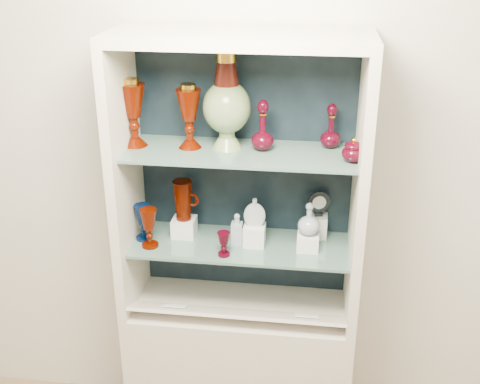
# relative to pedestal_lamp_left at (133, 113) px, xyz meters

# --- Properties ---
(wall_back) EXTENTS (3.50, 0.02, 2.80)m
(wall_back) POSITION_rel_pedestal_lamp_left_xyz_m (0.44, 0.19, -0.21)
(wall_back) COLOR beige
(wall_back) RESTS_ON ground
(cabinet_base) EXTENTS (1.00, 0.40, 0.75)m
(cabinet_base) POSITION_rel_pedestal_lamp_left_xyz_m (0.44, -0.03, -1.23)
(cabinet_base) COLOR beige
(cabinet_base) RESTS_ON ground
(cabinet_back_panel) EXTENTS (0.98, 0.02, 1.15)m
(cabinet_back_panel) POSITION_rel_pedestal_lamp_left_xyz_m (0.44, 0.16, -0.28)
(cabinet_back_panel) COLOR black
(cabinet_back_panel) RESTS_ON cabinet_base
(cabinet_side_left) EXTENTS (0.04, 0.40, 1.15)m
(cabinet_side_left) POSITION_rel_pedestal_lamp_left_xyz_m (-0.04, -0.03, -0.28)
(cabinet_side_left) COLOR beige
(cabinet_side_left) RESTS_ON cabinet_base
(cabinet_side_right) EXTENTS (0.04, 0.40, 1.15)m
(cabinet_side_right) POSITION_rel_pedestal_lamp_left_xyz_m (0.92, -0.03, -0.28)
(cabinet_side_right) COLOR beige
(cabinet_side_right) RESTS_ON cabinet_base
(cabinet_top_cap) EXTENTS (1.00, 0.40, 0.04)m
(cabinet_top_cap) POSITION_rel_pedestal_lamp_left_xyz_m (0.44, -0.03, 0.31)
(cabinet_top_cap) COLOR beige
(cabinet_top_cap) RESTS_ON cabinet_side_left
(shelf_lower) EXTENTS (0.92, 0.34, 0.01)m
(shelf_lower) POSITION_rel_pedestal_lamp_left_xyz_m (0.44, -0.01, -0.57)
(shelf_lower) COLOR slate
(shelf_lower) RESTS_ON cabinet_side_left
(shelf_upper) EXTENTS (0.92, 0.34, 0.01)m
(shelf_upper) POSITION_rel_pedestal_lamp_left_xyz_m (0.44, -0.01, -0.15)
(shelf_upper) COLOR slate
(shelf_upper) RESTS_ON cabinet_side_left
(label_ledge) EXTENTS (0.92, 0.17, 0.09)m
(label_ledge) POSITION_rel_pedestal_lamp_left_xyz_m (0.44, -0.14, -0.83)
(label_ledge) COLOR beige
(label_ledge) RESTS_ON cabinet_base
(label_card_0) EXTENTS (0.10, 0.06, 0.03)m
(label_card_0) POSITION_rel_pedestal_lamp_left_xyz_m (0.74, -0.14, -0.81)
(label_card_0) COLOR white
(label_card_0) RESTS_ON label_ledge
(label_card_1) EXTENTS (0.10, 0.06, 0.03)m
(label_card_1) POSITION_rel_pedestal_lamp_left_xyz_m (0.17, -0.14, -0.81)
(label_card_1) COLOR white
(label_card_1) RESTS_ON label_ledge
(pedestal_lamp_left) EXTENTS (0.13, 0.13, 0.28)m
(pedestal_lamp_left) POSITION_rel_pedestal_lamp_left_xyz_m (0.00, 0.00, 0.00)
(pedestal_lamp_left) COLOR #4F0E00
(pedestal_lamp_left) RESTS_ON shelf_upper
(pedestal_lamp_right) EXTENTS (0.13, 0.13, 0.26)m
(pedestal_lamp_right) POSITION_rel_pedestal_lamp_left_xyz_m (0.23, 0.01, -0.01)
(pedestal_lamp_right) COLOR #4F0E00
(pedestal_lamp_right) RESTS_ON shelf_upper
(enamel_urn) EXTENTS (0.22, 0.22, 0.39)m
(enamel_urn) POSITION_rel_pedestal_lamp_left_xyz_m (0.38, 0.02, 0.06)
(enamel_urn) COLOR #084817
(enamel_urn) RESTS_ON shelf_upper
(ruby_decanter_a) EXTENTS (0.10, 0.10, 0.23)m
(ruby_decanter_a) POSITION_rel_pedestal_lamp_left_xyz_m (0.52, 0.01, -0.02)
(ruby_decanter_a) COLOR #430312
(ruby_decanter_a) RESTS_ON shelf_upper
(ruby_decanter_b) EXTENTS (0.11, 0.11, 0.19)m
(ruby_decanter_b) POSITION_rel_pedestal_lamp_left_xyz_m (0.79, 0.08, -0.04)
(ruby_decanter_b) COLOR #430312
(ruby_decanter_b) RESTS_ON shelf_upper
(lidded_bowl) EXTENTS (0.11, 0.11, 0.10)m
(lidded_bowl) POSITION_rel_pedestal_lamp_left_xyz_m (0.88, -0.07, -0.09)
(lidded_bowl) COLOR #430312
(lidded_bowl) RESTS_ON shelf_upper
(cobalt_goblet) EXTENTS (0.07, 0.07, 0.16)m
(cobalt_goblet) POSITION_rel_pedestal_lamp_left_xyz_m (0.02, -0.03, -0.48)
(cobalt_goblet) COLOR #051842
(cobalt_goblet) RESTS_ON shelf_lower
(ruby_goblet_tall) EXTENTS (0.09, 0.09, 0.17)m
(ruby_goblet_tall) POSITION_rel_pedestal_lamp_left_xyz_m (0.06, -0.09, -0.47)
(ruby_goblet_tall) COLOR #4F0E00
(ruby_goblet_tall) RESTS_ON shelf_lower
(ruby_goblet_small) EXTENTS (0.06, 0.06, 0.11)m
(ruby_goblet_small) POSITION_rel_pedestal_lamp_left_xyz_m (0.38, -0.12, -0.51)
(ruby_goblet_small) COLOR #430312
(ruby_goblet_small) RESTS_ON shelf_lower
(riser_ruby_pitcher) EXTENTS (0.10, 0.10, 0.08)m
(riser_ruby_pitcher) POSITION_rel_pedestal_lamp_left_xyz_m (0.18, 0.03, -0.52)
(riser_ruby_pitcher) COLOR silver
(riser_ruby_pitcher) RESTS_ON shelf_lower
(ruby_pitcher) EXTENTS (0.15, 0.11, 0.18)m
(ruby_pitcher) POSITION_rel_pedestal_lamp_left_xyz_m (0.18, 0.03, -0.39)
(ruby_pitcher) COLOR #4F0E00
(ruby_pitcher) RESTS_ON riser_ruby_pitcher
(clear_square_bottle) EXTENTS (0.05, 0.05, 0.14)m
(clear_square_bottle) POSITION_rel_pedestal_lamp_left_xyz_m (0.42, -0.01, -0.49)
(clear_square_bottle) COLOR #93A0AB
(clear_square_bottle) RESTS_ON shelf_lower
(riser_flat_flask) EXTENTS (0.09, 0.09, 0.09)m
(riser_flat_flask) POSITION_rel_pedestal_lamp_left_xyz_m (0.50, -0.01, -0.51)
(riser_flat_flask) COLOR silver
(riser_flat_flask) RESTS_ON shelf_lower
(flat_flask) EXTENTS (0.09, 0.04, 0.13)m
(flat_flask) POSITION_rel_pedestal_lamp_left_xyz_m (0.50, -0.01, -0.41)
(flat_flask) COLOR #AAB6BE
(flat_flask) RESTS_ON riser_flat_flask
(riser_clear_round_decanter) EXTENTS (0.09, 0.09, 0.07)m
(riser_clear_round_decanter) POSITION_rel_pedestal_lamp_left_xyz_m (0.72, -0.03, -0.52)
(riser_clear_round_decanter) COLOR silver
(riser_clear_round_decanter) RESTS_ON shelf_lower
(clear_round_decanter) EXTENTS (0.10, 0.10, 0.14)m
(clear_round_decanter) POSITION_rel_pedestal_lamp_left_xyz_m (0.72, -0.03, -0.42)
(clear_round_decanter) COLOR #93A0AB
(clear_round_decanter) RESTS_ON riser_clear_round_decanter
(riser_cameo_medallion) EXTENTS (0.08, 0.08, 0.10)m
(riser_cameo_medallion) POSITION_rel_pedestal_lamp_left_xyz_m (0.76, 0.10, -0.51)
(riser_cameo_medallion) COLOR silver
(riser_cameo_medallion) RESTS_ON shelf_lower
(cameo_medallion) EXTENTS (0.10, 0.05, 0.12)m
(cameo_medallion) POSITION_rel_pedestal_lamp_left_xyz_m (0.76, 0.10, -0.40)
(cameo_medallion) COLOR black
(cameo_medallion) RESTS_ON riser_cameo_medallion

